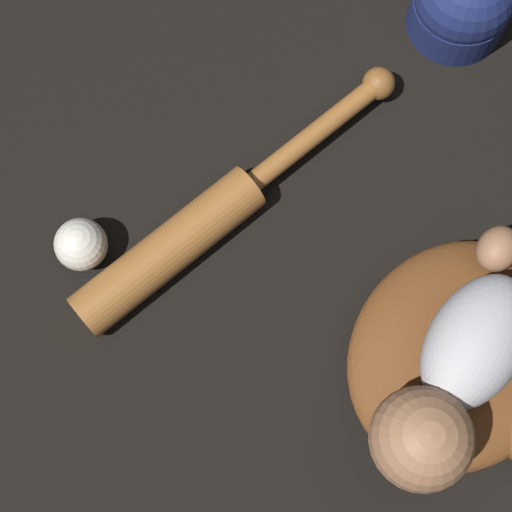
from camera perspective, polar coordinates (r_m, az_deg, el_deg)
name	(u,v)px	position (r m, az deg, el deg)	size (l,w,h in m)	color
ground_plane	(455,404)	(1.14, 13.11, -9.58)	(6.00, 6.00, 0.00)	black
baseball_glove	(473,364)	(1.11, 14.27, -6.98)	(0.35, 0.35, 0.08)	brown
baby_figure	(457,375)	(1.01, 13.26, -7.76)	(0.35, 0.14, 0.12)	#B2B2B7
baseball_bat	(204,222)	(1.13, -3.50, 2.31)	(0.51, 0.24, 0.06)	#9E602D
baseball	(81,244)	(1.14, -11.59, 0.76)	(0.07, 0.07, 0.07)	silver
baseball_cap	(462,1)	(1.27, 13.58, 16.21)	(0.21, 0.21, 0.14)	navy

